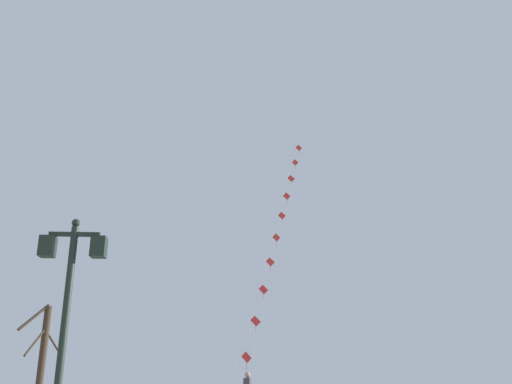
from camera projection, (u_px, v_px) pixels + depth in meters
name	position (u px, v px, depth m)	size (l,w,h in m)	color
twin_lantern_lamp_post	(69.00, 288.00, 10.25)	(1.26, 0.28, 4.42)	#1E2D23
kite_train	(277.00, 235.00, 31.14)	(5.03, 13.30, 17.69)	brown
bare_tree	(41.00, 363.00, 16.34)	(1.14, 1.37, 3.65)	#423323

